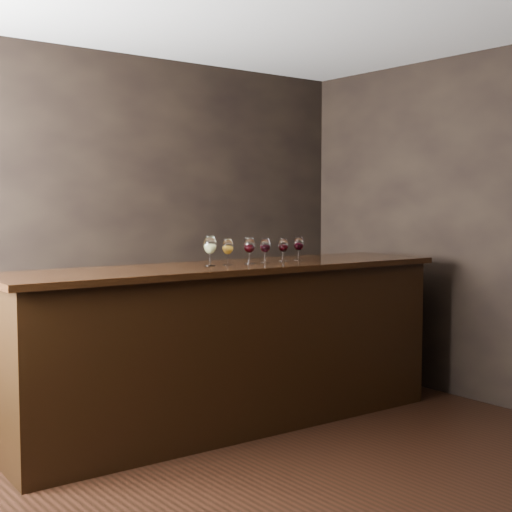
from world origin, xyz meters
TOP-DOWN VIEW (x-y plane):
  - ground at (0.00, 0.00)m, footprint 5.00×5.00m
  - room_shell at (-0.23, 0.11)m, footprint 5.02×4.52m
  - bar_counter at (0.54, 1.08)m, footprint 3.24×0.85m
  - bar_top at (0.54, 1.08)m, footprint 3.35×0.93m
  - back_bar_shelf at (0.14, 2.03)m, footprint 2.76×0.40m
  - glass_white at (0.35, 1.07)m, footprint 0.09×0.09m
  - glass_amber at (0.51, 1.07)m, footprint 0.08×0.08m
  - glass_red_a at (0.68, 1.05)m, footprint 0.08×0.08m
  - glass_red_b at (0.84, 1.07)m, footprint 0.08×0.08m
  - glass_red_c at (0.99, 1.05)m, footprint 0.07×0.07m
  - glass_red_d at (1.16, 1.06)m, footprint 0.08×0.08m

SIDE VIEW (x-z plane):
  - ground at x=0.00m, z-range 0.00..0.00m
  - back_bar_shelf at x=0.14m, z-range 0.00..0.99m
  - bar_counter at x=0.54m, z-range 0.00..1.12m
  - bar_top at x=0.54m, z-range 1.12..1.17m
  - glass_red_c at x=0.99m, z-range 1.20..1.37m
  - glass_red_b at x=0.84m, z-range 1.20..1.38m
  - glass_red_d at x=1.16m, z-range 1.20..1.38m
  - glass_amber at x=0.51m, z-range 1.20..1.38m
  - glass_red_a at x=0.68m, z-range 1.20..1.39m
  - glass_white at x=0.35m, z-range 1.20..1.41m
  - room_shell at x=-0.23m, z-range 0.40..3.21m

